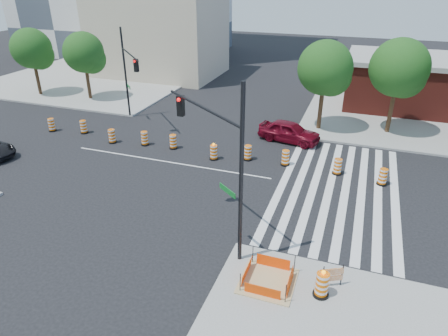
{
  "coord_description": "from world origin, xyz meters",
  "views": [
    {
      "loc": [
        11.49,
        -21.31,
        11.59
      ],
      "look_at": [
        4.7,
        -2.22,
        1.4
      ],
      "focal_mm": 32.0,
      "sensor_mm": 36.0,
      "label": 1
    }
  ],
  "objects": [
    {
      "name": "median_drum_2",
      "position": [
        -5.41,
        1.59,
        0.48
      ],
      "size": [
        0.6,
        0.6,
        1.02
      ],
      "color": "black",
      "rests_on": "ground"
    },
    {
      "name": "excavation_pit",
      "position": [
        9.0,
        -9.0,
        0.22
      ],
      "size": [
        2.2,
        2.2,
        0.9
      ],
      "color": "tan",
      "rests_on": "ground"
    },
    {
      "name": "median_drum_0",
      "position": [
        -11.23,
        2.02,
        0.48
      ],
      "size": [
        0.6,
        0.6,
        1.02
      ],
      "color": "black",
      "rests_on": "ground"
    },
    {
      "name": "signal_pole_se",
      "position": [
        6.17,
        -6.99,
        4.84
      ],
      "size": [
        4.81,
        3.74,
        7.88
      ],
      "rotation": [
        0.0,
        0.0,
        2.49
      ],
      "color": "black",
      "rests_on": "ground"
    },
    {
      "name": "beige_midrise",
      "position": [
        -12.0,
        22.0,
        5.0
      ],
      "size": [
        14.0,
        10.0,
        10.0
      ],
      "primitive_type": "cube",
      "color": "#BCAC90",
      "rests_on": "ground"
    },
    {
      "name": "sidewalk_nw",
      "position": [
        -18.0,
        18.0,
        0.07
      ],
      "size": [
        22.0,
        22.0,
        0.15
      ],
      "primitive_type": "cube",
      "color": "gray",
      "rests_on": "ground"
    },
    {
      "name": "median_drum_3",
      "position": [
        -2.92,
        2.02,
        0.48
      ],
      "size": [
        0.6,
        0.6,
        1.02
      ],
      "color": "black",
      "rests_on": "ground"
    },
    {
      "name": "crosswalk_east",
      "position": [
        10.95,
        0.0,
        0.01
      ],
      "size": [
        6.75,
        13.5,
        0.01
      ],
      "color": "silver",
      "rests_on": "ground"
    },
    {
      "name": "tree_north_b",
      "position": [
        -13.58,
        10.22,
        4.3
      ],
      "size": [
        3.78,
        3.77,
        6.41
      ],
      "color": "#382314",
      "rests_on": "ground"
    },
    {
      "name": "red_coupe",
      "position": [
        6.82,
        6.23,
        0.78
      ],
      "size": [
        4.81,
        2.62,
        1.55
      ],
      "primitive_type": "imported",
      "rotation": [
        0.0,
        0.0,
        1.39
      ],
      "color": "maroon",
      "rests_on": "ground"
    },
    {
      "name": "sidewalk_ne",
      "position": [
        18.0,
        18.0,
        0.07
      ],
      "size": [
        22.0,
        22.0,
        0.15
      ],
      "primitive_type": "cube",
      "color": "gray",
      "rests_on": "ground"
    },
    {
      "name": "median_drum_7",
      "position": [
        7.39,
        2.17,
        0.48
      ],
      "size": [
        0.6,
        0.6,
        1.02
      ],
      "color": "black",
      "rests_on": "ground"
    },
    {
      "name": "tree_north_d",
      "position": [
        13.78,
        10.42,
        4.85
      ],
      "size": [
        4.25,
        4.25,
        7.23
      ],
      "color": "#382314",
      "rests_on": "ground"
    },
    {
      "name": "median_drum_9",
      "position": [
        13.37,
        1.49,
        0.48
      ],
      "size": [
        0.6,
        0.6,
        1.02
      ],
      "color": "black",
      "rests_on": "ground"
    },
    {
      "name": "tree_north_a",
      "position": [
        -19.26,
        9.77,
        4.39
      ],
      "size": [
        3.85,
        3.85,
        6.54
      ],
      "color": "#382314",
      "rests_on": "ground"
    },
    {
      "name": "signal_pole_nw",
      "position": [
        -6.23,
        5.96,
        4.48
      ],
      "size": [
        3.88,
        4.08,
        7.28
      ],
      "rotation": [
        0.0,
        0.0,
        -0.81
      ],
      "color": "black",
      "rests_on": "ground"
    },
    {
      "name": "ground",
      "position": [
        0.0,
        0.0,
        0.0
      ],
      "size": [
        120.0,
        120.0,
        0.0
      ],
      "primitive_type": "plane",
      "color": "black",
      "rests_on": "ground"
    },
    {
      "name": "lane_centerline",
      "position": [
        0.0,
        0.0,
        0.01
      ],
      "size": [
        14.0,
        0.12,
        0.01
      ],
      "primitive_type": "cube",
      "color": "silver",
      "rests_on": "ground"
    },
    {
      "name": "median_drum_1",
      "position": [
        -8.58,
        2.49,
        0.48
      ],
      "size": [
        0.6,
        0.6,
        1.02
      ],
      "color": "black",
      "rests_on": "ground"
    },
    {
      "name": "median_drum_6",
      "position": [
        4.86,
        2.12,
        0.48
      ],
      "size": [
        0.6,
        0.6,
        1.02
      ],
      "color": "black",
      "rests_on": "ground"
    },
    {
      "name": "tree_north_c",
      "position": [
        8.63,
        9.42,
        4.67
      ],
      "size": [
        4.09,
        4.09,
        6.96
      ],
      "color": "#382314",
      "rests_on": "ground"
    },
    {
      "name": "median_drum_4",
      "position": [
        -0.7,
        2.15,
        0.48
      ],
      "size": [
        0.6,
        0.6,
        1.02
      ],
      "color": "black",
      "rests_on": "ground"
    },
    {
      "name": "brick_storefront",
      "position": [
        18.0,
        18.0,
        2.32
      ],
      "size": [
        16.5,
        8.5,
        4.6
      ],
      "color": "maroon",
      "rests_on": "ground"
    },
    {
      "name": "median_drum_5",
      "position": [
        2.68,
        1.42,
        0.49
      ],
      "size": [
        0.6,
        0.6,
        1.18
      ],
      "color": "black",
      "rests_on": "ground"
    },
    {
      "name": "barricade",
      "position": [
        11.46,
        -8.4,
        0.73
      ],
      "size": [
        0.81,
        0.45,
        1.05
      ],
      "rotation": [
        0.0,
        0.0,
        0.48
      ],
      "color": "#E66104",
      "rests_on": "ground"
    },
    {
      "name": "median_drum_8",
      "position": [
        10.72,
        1.99,
        0.48
      ],
      "size": [
        0.6,
        0.6,
        1.02
      ],
      "color": "black",
      "rests_on": "ground"
    },
    {
      "name": "pit_drum",
      "position": [
        11.12,
        -9.05,
        0.66
      ],
      "size": [
        0.63,
        0.63,
        1.23
      ],
      "color": "black",
      "rests_on": "ground"
    }
  ]
}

